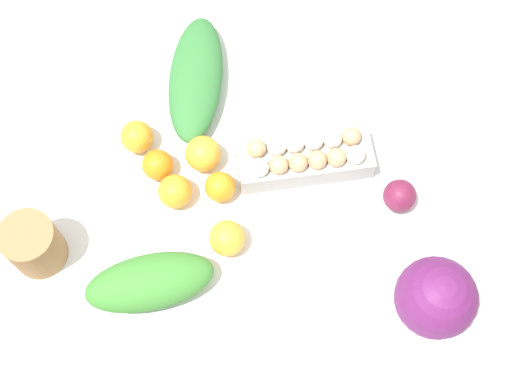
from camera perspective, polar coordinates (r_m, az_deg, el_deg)
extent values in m
plane|color=#B2A899|center=(2.23, 0.00, -7.81)|extent=(8.00, 8.00, 0.00)
cube|color=silver|center=(1.54, 0.00, -0.51)|extent=(1.21, 0.93, 0.03)
cylinder|color=tan|center=(2.04, 19.27, -1.89)|extent=(0.06, 0.06, 0.72)
cylinder|color=tan|center=(2.18, -7.68, 10.70)|extent=(0.06, 0.06, 0.72)
sphere|color=#601E5B|center=(1.41, 14.19, -8.20)|extent=(0.16, 0.16, 0.16)
cube|color=#A8A8A3|center=(1.53, 3.91, 2.53)|extent=(0.29, 0.25, 0.06)
sphere|color=white|center=(1.47, 0.27, 1.97)|extent=(0.04, 0.04, 0.04)
sphere|color=tan|center=(1.47, 1.83, 2.17)|extent=(0.04, 0.04, 0.04)
sphere|color=tan|center=(1.48, 3.38, 2.37)|extent=(0.04, 0.04, 0.04)
sphere|color=tan|center=(1.48, 4.92, 2.57)|extent=(0.04, 0.04, 0.04)
sphere|color=tan|center=(1.49, 6.45, 2.76)|extent=(0.04, 0.04, 0.04)
sphere|color=white|center=(1.50, 7.97, 2.95)|extent=(0.04, 0.04, 0.04)
sphere|color=tan|center=(1.49, 0.02, 3.48)|extent=(0.04, 0.04, 0.04)
sphere|color=white|center=(1.49, 1.56, 3.68)|extent=(0.04, 0.04, 0.04)
sphere|color=white|center=(1.50, 3.10, 3.87)|extent=(0.04, 0.04, 0.04)
sphere|color=white|center=(1.50, 4.63, 4.06)|extent=(0.04, 0.04, 0.04)
sphere|color=white|center=(1.51, 6.14, 4.25)|extent=(0.04, 0.04, 0.04)
sphere|color=tan|center=(1.52, 7.64, 4.43)|extent=(0.04, 0.04, 0.04)
cylinder|color=#997047|center=(1.49, -17.37, -4.04)|extent=(0.11, 0.11, 0.12)
ellipsoid|color=#337538|center=(1.62, -4.83, 9.04)|extent=(0.25, 0.35, 0.07)
ellipsoid|color=#3D8433|center=(1.43, -8.49, -7.14)|extent=(0.27, 0.25, 0.09)
sphere|color=maroon|center=(1.51, 11.42, -0.30)|extent=(0.07, 0.07, 0.07)
sphere|color=orange|center=(1.50, -6.49, 0.04)|extent=(0.07, 0.07, 0.07)
sphere|color=orange|center=(1.53, -7.88, 2.17)|extent=(0.07, 0.07, 0.07)
sphere|color=orange|center=(1.50, -2.89, 0.41)|extent=(0.07, 0.07, 0.07)
sphere|color=orange|center=(1.56, -9.50, 4.38)|extent=(0.07, 0.07, 0.07)
sphere|color=#F9A833|center=(1.52, -4.26, 3.07)|extent=(0.08, 0.08, 0.08)
sphere|color=#F9A833|center=(1.45, -2.49, -3.63)|extent=(0.07, 0.07, 0.07)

